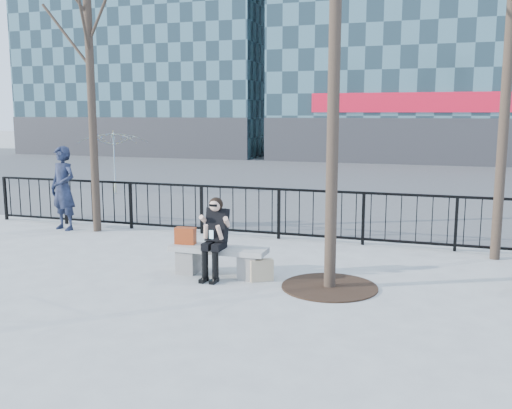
% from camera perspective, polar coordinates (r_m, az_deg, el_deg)
% --- Properties ---
extents(ground, '(120.00, 120.00, 0.00)m').
position_cam_1_polar(ground, '(9.66, -3.76, -7.07)').
color(ground, gray).
rests_on(ground, ground).
extents(street_surface, '(60.00, 23.00, 0.01)m').
position_cam_1_polar(street_surface, '(24.01, 9.64, 2.63)').
color(street_surface, '#474747').
rests_on(street_surface, ground).
extents(railing, '(14.00, 0.06, 1.10)m').
position_cam_1_polar(railing, '(12.30, 1.40, -0.86)').
color(railing, black).
rests_on(railing, ground).
extents(tree_left, '(2.80, 2.80, 6.50)m').
position_cam_1_polar(tree_left, '(13.55, -16.50, 18.02)').
color(tree_left, black).
rests_on(tree_left, ground).
extents(tree_grate, '(1.50, 1.50, 0.02)m').
position_cam_1_polar(tree_grate, '(9.05, 7.36, -8.16)').
color(tree_grate, black).
rests_on(tree_grate, ground).
extents(bench_main, '(1.65, 0.46, 0.49)m').
position_cam_1_polar(bench_main, '(9.58, -3.78, -5.34)').
color(bench_main, slate).
rests_on(bench_main, ground).
extents(seated_woman, '(0.50, 0.64, 1.34)m').
position_cam_1_polar(seated_woman, '(9.35, -4.16, -3.38)').
color(seated_woman, black).
rests_on(seated_woman, ground).
extents(handbag, '(0.35, 0.18, 0.28)m').
position_cam_1_polar(handbag, '(9.76, -7.08, -3.12)').
color(handbag, '#923212').
rests_on(handbag, bench_main).
extents(shopping_bag, '(0.39, 0.32, 0.35)m').
position_cam_1_polar(shopping_bag, '(9.28, 0.55, -6.59)').
color(shopping_bag, beige).
rests_on(shopping_bag, ground).
extents(standing_man, '(0.80, 0.62, 1.94)m').
position_cam_1_polar(standing_man, '(13.88, -18.72, 1.55)').
color(standing_man, black).
rests_on(standing_man, ground).
extents(vendor_umbrella, '(2.51, 2.56, 2.13)m').
position_cam_1_polar(vendor_umbrella, '(19.51, -14.06, 4.12)').
color(vendor_umbrella, gold).
rests_on(vendor_umbrella, ground).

